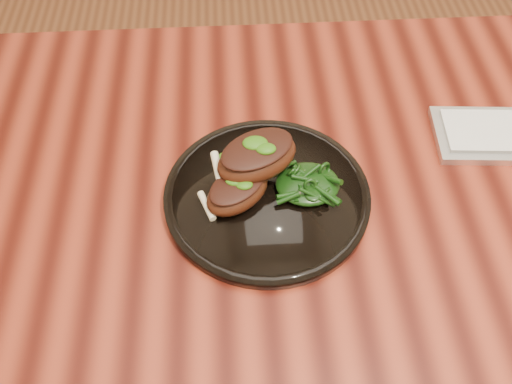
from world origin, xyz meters
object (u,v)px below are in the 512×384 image
plate (267,196)px  greens_heap (308,181)px  desk (478,218)px  lamb_chop_front (237,190)px

plate → greens_heap: 0.06m
desk → plate: plate is taller
desk → greens_heap: size_ratio=18.02×
lamb_chop_front → greens_heap: bearing=9.0°
desk → lamb_chop_front: bearing=-176.9°
greens_heap → plate: bearing=-174.8°
desk → lamb_chop_front: size_ratio=14.12×
desk → lamb_chop_front: lamb_chop_front is taller
plate → greens_heap: greens_heap is taller
lamb_chop_front → plate: bearing=14.1°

